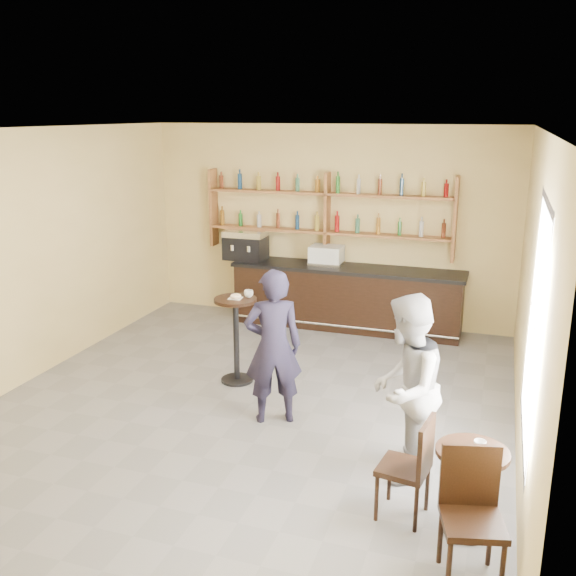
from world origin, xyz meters
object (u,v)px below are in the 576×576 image
(bar_counter, at_px, (347,297))
(cafe_table, at_px, (469,491))
(patron_second, at_px, (405,388))
(man_main, at_px, (273,347))
(chair_west, at_px, (404,467))
(chair_south, at_px, (473,521))
(pedestal_table, at_px, (236,340))
(pastry_case, at_px, (327,256))
(espresso_machine, at_px, (246,245))

(bar_counter, xyz_separation_m, cafe_table, (2.20, -4.82, -0.13))
(patron_second, bearing_deg, bar_counter, -152.59)
(man_main, relative_size, chair_west, 1.89)
(bar_counter, distance_m, chair_west, 5.05)
(bar_counter, distance_m, chair_south, 5.87)
(pedestal_table, xyz_separation_m, chair_south, (3.07, -2.85, -0.05))
(pedestal_table, xyz_separation_m, man_main, (0.82, -0.87, 0.32))
(cafe_table, bearing_deg, chair_south, -85.24)
(pastry_case, bearing_deg, cafe_table, -68.75)
(pedestal_table, relative_size, man_main, 0.63)
(bar_counter, relative_size, chair_west, 3.98)
(espresso_machine, relative_size, cafe_table, 0.90)
(bar_counter, height_order, espresso_machine, espresso_machine)
(man_main, xyz_separation_m, patron_second, (1.55, -0.68, 0.02))
(patron_second, bearing_deg, chair_south, 35.29)
(man_main, bearing_deg, patron_second, 130.33)
(pedestal_table, height_order, chair_south, pedestal_table)
(espresso_machine, xyz_separation_m, man_main, (1.73, -3.44, -0.36))
(pastry_case, height_order, patron_second, patron_second)
(espresso_machine, xyz_separation_m, chair_south, (3.98, -5.42, -0.74))
(cafe_table, distance_m, patron_second, 1.09)
(pedestal_table, distance_m, chair_south, 4.19)
(cafe_table, xyz_separation_m, chair_west, (-0.55, 0.05, 0.09))
(espresso_machine, xyz_separation_m, chair_west, (3.38, -4.77, -0.78))
(man_main, bearing_deg, pastry_case, -110.47)
(pedestal_table, bearing_deg, cafe_table, -36.69)
(pastry_case, xyz_separation_m, chair_south, (2.59, -5.42, -0.65))
(espresso_machine, relative_size, chair_south, 0.66)
(pastry_case, relative_size, pedestal_table, 0.47)
(pedestal_table, relative_size, chair_west, 1.20)
(bar_counter, xyz_separation_m, pedestal_table, (-0.83, -2.57, 0.06))
(pastry_case, distance_m, chair_west, 5.22)
(patron_second, bearing_deg, pastry_case, -148.52)
(pedestal_table, bearing_deg, chair_south, -42.87)
(bar_counter, xyz_separation_m, patron_second, (1.54, -4.12, 0.40))
(espresso_machine, xyz_separation_m, pastry_case, (1.39, 0.00, -0.08))
(espresso_machine, bearing_deg, chair_south, -51.55)
(espresso_machine, bearing_deg, bar_counter, 2.18)
(man_main, height_order, chair_south, man_main)
(espresso_machine, distance_m, chair_west, 5.90)
(cafe_table, relative_size, chair_west, 0.80)
(bar_counter, xyz_separation_m, chair_west, (1.65, -4.77, -0.04))
(man_main, bearing_deg, chair_west, 115.18)
(pastry_case, height_order, man_main, man_main)
(pastry_case, distance_m, chair_south, 6.05)
(pastry_case, relative_size, chair_south, 0.52)
(man_main, relative_size, patron_second, 0.98)
(chair_south, bearing_deg, man_main, 124.16)
(pastry_case, height_order, chair_west, pastry_case)
(pastry_case, bearing_deg, chair_west, -73.89)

